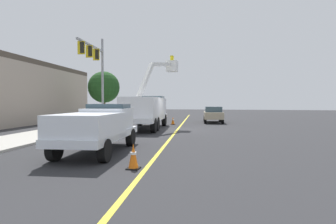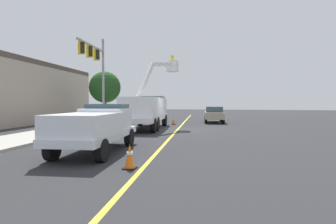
% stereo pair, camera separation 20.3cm
% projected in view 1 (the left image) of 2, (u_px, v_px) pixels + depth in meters
% --- Properties ---
extents(ground, '(120.00, 120.00, 0.00)m').
position_uv_depth(ground, '(178.00, 130.00, 21.26)').
color(ground, '#2D2D30').
extents(sidewalk_far_side, '(60.04, 9.92, 0.12)m').
position_uv_depth(sidewalk_far_side, '(76.00, 128.00, 22.22)').
color(sidewalk_far_side, '#B2ADA3').
rests_on(sidewalk_far_side, ground).
extents(lane_centre_stripe, '(49.74, 5.44, 0.01)m').
position_uv_depth(lane_centre_stripe, '(178.00, 129.00, 21.26)').
color(lane_centre_stripe, yellow).
rests_on(lane_centre_stripe, ground).
extents(utility_bucket_truck, '(8.42, 3.87, 6.13)m').
position_uv_depth(utility_bucket_truck, '(147.00, 109.00, 21.94)').
color(utility_bucket_truck, white).
rests_on(utility_bucket_truck, ground).
extents(service_pickup_truck, '(5.79, 2.68, 2.06)m').
position_uv_depth(service_pickup_truck, '(98.00, 126.00, 11.51)').
color(service_pickup_truck, white).
rests_on(service_pickup_truck, ground).
extents(passing_minivan, '(4.97, 2.40, 1.69)m').
position_uv_depth(passing_minivan, '(213.00, 113.00, 28.74)').
color(passing_minivan, tan).
rests_on(passing_minivan, ground).
extents(traffic_cone_leading, '(0.40, 0.40, 0.82)m').
position_uv_depth(traffic_cone_leading, '(133.00, 156.00, 8.67)').
color(traffic_cone_leading, black).
rests_on(traffic_cone_leading, ground).
extents(traffic_cone_mid_front, '(0.40, 0.40, 0.75)m').
position_uv_depth(traffic_cone_mid_front, '(173.00, 121.00, 26.02)').
color(traffic_cone_mid_front, black).
rests_on(traffic_cone_mid_front, ground).
extents(traffic_signal_mast, '(5.40, 0.89, 8.07)m').
position_uv_depth(traffic_signal_mast, '(96.00, 65.00, 23.74)').
color(traffic_signal_mast, gray).
rests_on(traffic_signal_mast, ground).
extents(street_tree_right, '(3.57, 3.57, 5.65)m').
position_uv_depth(street_tree_right, '(104.00, 87.00, 30.82)').
color(street_tree_right, brown).
rests_on(street_tree_right, ground).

